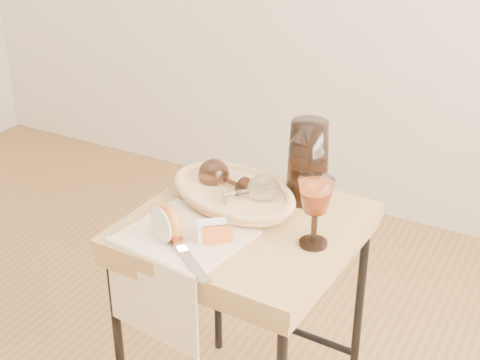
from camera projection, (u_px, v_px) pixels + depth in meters
The scene contains 10 objects.
side_table at pixel (244, 329), 1.84m from camera, with size 0.52×0.52×0.67m, color brown, non-canonical shape.
tea_towel at pixel (186, 235), 1.62m from camera, with size 0.27×0.24×0.01m, color #FAEEC1.
bread_basket at pixel (233, 195), 1.75m from camera, with size 0.32×0.22×0.04m, color tan, non-canonical shape.
goblet_lying_a at pixel (226, 180), 1.76m from camera, with size 0.13×0.08×0.08m, color #482B1F, non-canonical shape.
goblet_lying_b at pixel (246, 192), 1.70m from camera, with size 0.14×0.08×0.08m, color white, non-canonical shape.
pitcher at pixel (308, 161), 1.74m from camera, with size 0.15×0.23×0.25m, color black, non-canonical shape.
wine_goblet at pixel (315, 213), 1.55m from camera, with size 0.08×0.08×0.17m, color white, non-canonical shape.
apple_half at pixel (169, 222), 1.59m from camera, with size 0.09×0.05×0.08m, color red.
apple_wedge at pixel (212, 231), 1.59m from camera, with size 0.07×0.04×0.05m, color white.
table_knife at pixel (182, 247), 1.55m from camera, with size 0.26×0.03×0.02m, color silver, non-canonical shape.
Camera 1 is at (1.06, -0.82, 1.52)m, focal length 51.98 mm.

